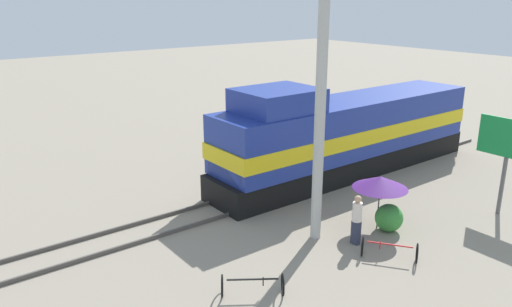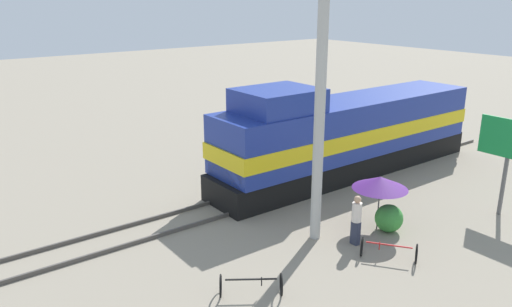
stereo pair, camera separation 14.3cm
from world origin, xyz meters
name	(u,v)px [view 2 (the right image)]	position (x,y,z in m)	size (l,w,h in m)	color
ground_plane	(273,194)	(0.00, 0.00, 0.00)	(120.00, 120.00, 0.00)	gray
rail_near	(263,188)	(-0.72, 0.00, 0.07)	(0.08, 29.42, 0.15)	#4C4742
rail_far	(283,198)	(0.72, 0.00, 0.07)	(0.08, 29.42, 0.15)	#4C4742
locomotive	(344,135)	(0.00, 4.34, 2.00)	(2.97, 15.14, 4.64)	black
utility_pole	(320,100)	(4.09, -1.32, 5.03)	(1.80, 0.37, 9.92)	#B2B2AD
vendor_umbrella	(380,183)	(4.95, 1.02, 1.82)	(2.02, 2.02, 2.05)	#4C4C4C
billboard_sign	(510,144)	(7.01, 5.92, 2.90)	(2.43, 0.12, 3.86)	#595959
shrub_cluster	(389,218)	(5.33, 1.19, 0.51)	(1.03, 1.03, 1.03)	#388C38
person_bystander	(356,218)	(5.29, -0.55, 0.99)	(0.34, 0.34, 1.81)	#2D3347
bicycle	(389,250)	(6.69, -0.48, 0.35)	(1.84, 1.60, 0.67)	black
bicycle_spare	(251,285)	(5.64, -5.31, 0.34)	(1.57, 1.86, 0.67)	black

